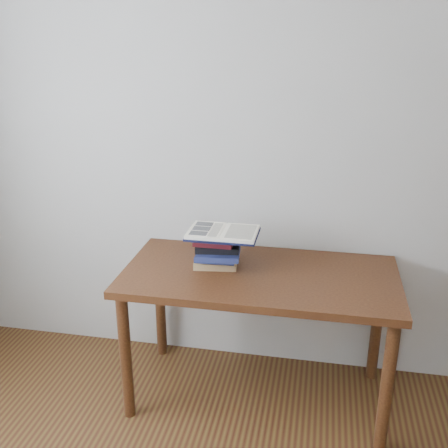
# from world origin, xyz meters

# --- Properties ---
(room_shell) EXTENTS (3.54, 3.54, 2.62)m
(room_shell) POSITION_xyz_m (-0.08, 0.01, 1.63)
(room_shell) COLOR #ACAAA3
(room_shell) RESTS_ON ground
(desk) EXTENTS (1.38, 0.69, 0.74)m
(desk) POSITION_xyz_m (0.10, 1.38, 0.64)
(desk) COLOR #4D2B13
(desk) RESTS_ON ground
(book_stack) EXTENTS (0.25, 0.21, 0.18)m
(book_stack) POSITION_xyz_m (-0.13, 1.42, 0.83)
(book_stack) COLOR tan
(book_stack) RESTS_ON desk
(open_book) EXTENTS (0.35, 0.24, 0.03)m
(open_book) POSITION_xyz_m (-0.09, 1.40, 0.94)
(open_book) COLOR black
(open_book) RESTS_ON book_stack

